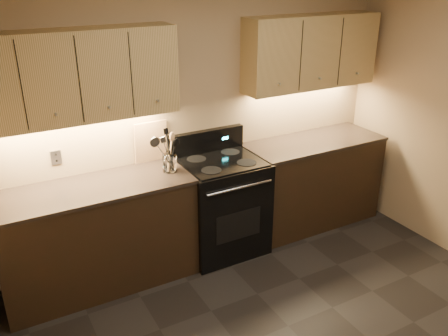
{
  "coord_description": "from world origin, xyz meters",
  "views": [
    {
      "loc": [
        -1.84,
        -1.85,
        2.59
      ],
      "look_at": [
        -0.02,
        1.45,
        0.96
      ],
      "focal_mm": 38.0,
      "sensor_mm": 36.0,
      "label": 1
    }
  ],
  "objects": [
    {
      "name": "upper_cab_right",
      "position": [
        1.18,
        1.85,
        1.8
      ],
      "size": [
        1.44,
        0.3,
        0.7
      ],
      "primitive_type": "cube",
      "color": "tan",
      "rests_on": "wall_back"
    },
    {
      "name": "counter_left",
      "position": [
        -1.1,
        1.7,
        0.47
      ],
      "size": [
        1.62,
        0.62,
        0.93
      ],
      "color": "black",
      "rests_on": "ground"
    },
    {
      "name": "steel_spatula",
      "position": [
        -0.4,
        1.7,
        1.11
      ],
      "size": [
        0.18,
        0.12,
        0.35
      ],
      "primitive_type": null,
      "rotation": [
        0.11,
        -0.22,
        -0.24
      ],
      "color": "silver",
      "rests_on": "utensil_crock"
    },
    {
      "name": "black_turner",
      "position": [
        -0.4,
        1.67,
        1.14
      ],
      "size": [
        0.12,
        0.15,
        0.39
      ],
      "primitive_type": null,
      "rotation": [
        -0.16,
        -0.03,
        0.27
      ],
      "color": "black",
      "rests_on": "utensil_crock"
    },
    {
      "name": "counter_right",
      "position": [
        1.18,
        1.7,
        0.47
      ],
      "size": [
        1.46,
        0.62,
        0.93
      ],
      "color": "black",
      "rests_on": "ground"
    },
    {
      "name": "cutting_board",
      "position": [
        -0.48,
        1.97,
        1.12
      ],
      "size": [
        0.3,
        0.06,
        0.38
      ],
      "primitive_type": "cube",
      "rotation": [
        0.1,
        0.0,
        0.02
      ],
      "color": "tan",
      "rests_on": "counter_left"
    },
    {
      "name": "outlet_plate",
      "position": [
        -1.3,
        1.99,
        1.12
      ],
      "size": [
        0.08,
        0.01,
        0.12
      ],
      "primitive_type": "cube",
      "color": "#B2B5BA",
      "rests_on": "wall_back"
    },
    {
      "name": "wooden_spoon",
      "position": [
        -0.44,
        1.68,
        1.11
      ],
      "size": [
        0.16,
        0.16,
        0.33
      ],
      "primitive_type": null,
      "rotation": [
        -0.22,
        0.36,
        0.24
      ],
      "color": "tan",
      "rests_on": "utensil_crock"
    },
    {
      "name": "stove",
      "position": [
        0.08,
        1.68,
        0.48
      ],
      "size": [
        0.76,
        0.68,
        1.14
      ],
      "color": "black",
      "rests_on": "ground"
    },
    {
      "name": "black_spoon",
      "position": [
        -0.42,
        1.71,
        1.1
      ],
      "size": [
        0.11,
        0.15,
        0.32
      ],
      "primitive_type": null,
      "rotation": [
        0.31,
        0.15,
        0.01
      ],
      "color": "black",
      "rests_on": "utensil_crock"
    },
    {
      "name": "wall_back",
      "position": [
        0.0,
        2.0,
        1.3
      ],
      "size": [
        4.0,
        0.04,
        2.6
      ],
      "primitive_type": "cube",
      "color": "tan",
      "rests_on": "ground"
    },
    {
      "name": "utensil_crock",
      "position": [
        -0.42,
        1.69,
        1.0
      ],
      "size": [
        0.15,
        0.15,
        0.15
      ],
      "color": "white",
      "rests_on": "counter_left"
    },
    {
      "name": "steel_skimmer",
      "position": [
        -0.39,
        1.67,
        1.13
      ],
      "size": [
        0.26,
        0.12,
        0.36
      ],
      "primitive_type": null,
      "rotation": [
        0.1,
        -0.52,
        -0.06
      ],
      "color": "silver",
      "rests_on": "utensil_crock"
    },
    {
      "name": "upper_cab_left",
      "position": [
        -1.1,
        1.85,
        1.8
      ],
      "size": [
        1.6,
        0.3,
        0.7
      ],
      "primitive_type": "cube",
      "color": "tan",
      "rests_on": "wall_back"
    }
  ]
}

